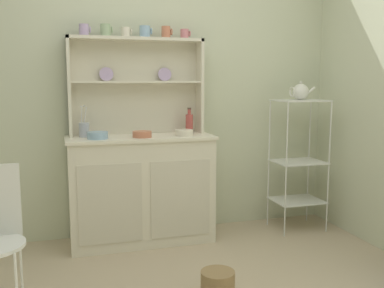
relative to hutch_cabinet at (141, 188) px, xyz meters
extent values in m
cube|color=beige|center=(0.14, 0.26, 0.81)|extent=(3.84, 0.05, 2.50)
cube|color=silver|center=(0.00, 0.00, -0.01)|extent=(1.12, 0.42, 0.86)
cube|color=beige|center=(-0.27, -0.21, -0.05)|extent=(0.47, 0.01, 0.60)
cube|color=beige|center=(0.27, -0.21, -0.05)|extent=(0.47, 0.01, 0.60)
cube|color=#EEE6CE|center=(0.00, 0.00, 0.41)|extent=(1.15, 0.45, 0.02)
cube|color=beige|center=(0.00, 0.20, 0.80)|extent=(1.08, 0.02, 0.77)
cube|color=silver|center=(-0.53, 0.12, 0.80)|extent=(0.02, 0.18, 0.77)
cube|color=silver|center=(0.53, 0.12, 0.80)|extent=(0.02, 0.18, 0.77)
cube|color=silver|center=(0.00, 0.12, 0.84)|extent=(1.04, 0.16, 0.02)
cube|color=silver|center=(0.00, 0.12, 1.18)|extent=(1.08, 0.18, 0.02)
cylinder|color=#B79ECC|center=(-0.24, 0.16, 0.90)|extent=(0.11, 0.03, 0.11)
cylinder|color=#B79ECC|center=(0.24, 0.16, 0.90)|extent=(0.11, 0.03, 0.11)
cylinder|color=silver|center=(1.16, -0.24, 0.12)|extent=(0.01, 0.01, 1.13)
cylinder|color=silver|center=(1.56, -0.24, 0.12)|extent=(0.01, 0.01, 1.13)
cylinder|color=silver|center=(1.16, 0.08, 0.12)|extent=(0.01, 0.01, 1.13)
cylinder|color=silver|center=(1.56, 0.08, 0.12)|extent=(0.01, 0.01, 1.13)
cube|color=silver|center=(1.36, -0.08, 0.68)|extent=(0.42, 0.34, 0.01)
cube|color=silver|center=(1.36, -0.08, 0.15)|extent=(0.42, 0.34, 0.01)
cube|color=silver|center=(1.36, -0.08, -0.19)|extent=(0.42, 0.34, 0.01)
cylinder|color=white|center=(-0.84, -0.91, -0.22)|extent=(0.01, 0.01, 0.45)
cylinder|color=#93754C|center=(0.27, -1.07, -0.36)|extent=(0.21, 0.21, 0.16)
cylinder|color=#B79ECC|center=(-0.40, 0.12, 1.23)|extent=(0.07, 0.07, 0.09)
torus|color=#B79ECC|center=(-0.35, 0.12, 1.24)|extent=(0.01, 0.05, 0.05)
cylinder|color=#9EB78E|center=(-0.24, 0.12, 1.24)|extent=(0.08, 0.08, 0.09)
torus|color=#9EB78E|center=(-0.19, 0.12, 1.24)|extent=(0.01, 0.05, 0.05)
cylinder|color=silver|center=(-0.08, 0.12, 1.23)|extent=(0.07, 0.07, 0.08)
torus|color=silver|center=(-0.04, 0.12, 1.23)|extent=(0.01, 0.04, 0.04)
cylinder|color=#8EB2D1|center=(0.07, 0.12, 1.23)|extent=(0.08, 0.08, 0.09)
torus|color=#8EB2D1|center=(0.12, 0.12, 1.24)|extent=(0.01, 0.05, 0.05)
cylinder|color=#C67556|center=(0.24, 0.12, 1.24)|extent=(0.07, 0.07, 0.09)
torus|color=#C67556|center=(0.29, 0.12, 1.24)|extent=(0.01, 0.05, 0.05)
cylinder|color=#D17A84|center=(0.40, 0.12, 1.23)|extent=(0.07, 0.07, 0.08)
torus|color=#D17A84|center=(0.44, 0.12, 1.23)|extent=(0.01, 0.04, 0.04)
cylinder|color=#8EB2D1|center=(-0.34, -0.07, 0.44)|extent=(0.16, 0.16, 0.05)
cylinder|color=#C67556|center=(0.00, -0.07, 0.44)|extent=(0.15, 0.15, 0.05)
cylinder|color=silver|center=(0.34, -0.07, 0.44)|extent=(0.14, 0.14, 0.05)
cylinder|color=#B74C47|center=(0.43, 0.09, 0.50)|extent=(0.06, 0.06, 0.16)
cylinder|color=#B74C47|center=(0.43, 0.09, 0.60)|extent=(0.03, 0.03, 0.04)
cylinder|color=#4C382D|center=(0.43, 0.09, 0.62)|extent=(0.03, 0.03, 0.01)
cylinder|color=#B2B7C6|center=(-0.43, 0.08, 0.47)|extent=(0.08, 0.08, 0.11)
cylinder|color=silver|center=(-0.44, 0.09, 0.55)|extent=(0.02, 0.02, 0.18)
ellipsoid|color=silver|center=(-0.44, 0.09, 0.65)|extent=(0.02, 0.01, 0.01)
cylinder|color=silver|center=(-0.42, 0.10, 0.56)|extent=(0.04, 0.02, 0.19)
ellipsoid|color=silver|center=(-0.42, 0.10, 0.66)|extent=(0.02, 0.01, 0.01)
sphere|color=white|center=(1.36, -0.08, 0.76)|extent=(0.14, 0.14, 0.14)
sphere|color=silver|center=(1.36, -0.08, 0.83)|extent=(0.02, 0.02, 0.02)
cylinder|color=white|center=(1.46, -0.08, 0.77)|extent=(0.09, 0.02, 0.07)
torus|color=white|center=(1.28, -0.08, 0.76)|extent=(0.01, 0.09, 0.09)
camera|label=1|loc=(-0.59, -3.41, 0.85)|focal=41.23mm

